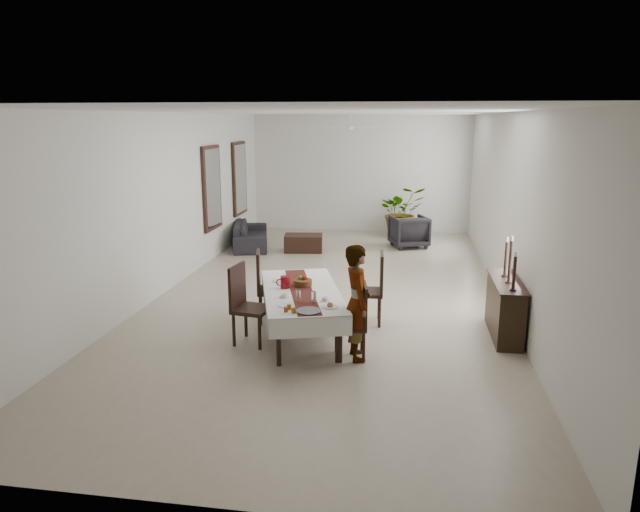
# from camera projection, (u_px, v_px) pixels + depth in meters

# --- Properties ---
(floor) EXTENTS (6.00, 12.00, 0.00)m
(floor) POSITION_uv_depth(u_px,v_px,m) (331.00, 293.00, 10.39)
(floor) COLOR #AFA28B
(floor) RESTS_ON ground
(ceiling) EXTENTS (6.00, 12.00, 0.02)m
(ceiling) POSITION_uv_depth(u_px,v_px,m) (331.00, 112.00, 9.64)
(ceiling) COLOR white
(ceiling) RESTS_ON wall_back
(wall_back) EXTENTS (6.00, 0.02, 3.20)m
(wall_back) POSITION_uv_depth(u_px,v_px,m) (360.00, 174.00, 15.78)
(wall_back) COLOR silver
(wall_back) RESTS_ON floor
(wall_front) EXTENTS (6.00, 0.02, 3.20)m
(wall_front) POSITION_uv_depth(u_px,v_px,m) (222.00, 324.00, 4.25)
(wall_front) COLOR silver
(wall_front) RESTS_ON floor
(wall_left) EXTENTS (0.02, 12.00, 3.20)m
(wall_left) POSITION_uv_depth(u_px,v_px,m) (169.00, 202.00, 10.46)
(wall_left) COLOR silver
(wall_left) RESTS_ON floor
(wall_right) EXTENTS (0.02, 12.00, 3.20)m
(wall_right) POSITION_uv_depth(u_px,v_px,m) (508.00, 210.00, 9.56)
(wall_right) COLOR silver
(wall_right) RESTS_ON floor
(dining_table_top) EXTENTS (1.48, 2.33, 0.05)m
(dining_table_top) POSITION_uv_depth(u_px,v_px,m) (301.00, 292.00, 8.21)
(dining_table_top) COLOR black
(dining_table_top) RESTS_ON table_leg_fl
(table_leg_fl) EXTENTS (0.08, 0.08, 0.63)m
(table_leg_fl) POSITION_uv_depth(u_px,v_px,m) (279.00, 343.00, 7.25)
(table_leg_fl) COLOR black
(table_leg_fl) RESTS_ON floor
(table_leg_fr) EXTENTS (0.08, 0.08, 0.63)m
(table_leg_fr) POSITION_uv_depth(u_px,v_px,m) (340.00, 340.00, 7.35)
(table_leg_fr) COLOR black
(table_leg_fr) RESTS_ON floor
(table_leg_bl) EXTENTS (0.08, 0.08, 0.63)m
(table_leg_bl) POSITION_uv_depth(u_px,v_px,m) (271.00, 295.00, 9.23)
(table_leg_bl) COLOR black
(table_leg_bl) RESTS_ON floor
(table_leg_br) EXTENTS (0.08, 0.08, 0.63)m
(table_leg_br) POSITION_uv_depth(u_px,v_px,m) (319.00, 293.00, 9.33)
(table_leg_br) COLOR black
(table_leg_br) RESTS_ON floor
(tablecloth_top) EXTENTS (1.68, 2.53, 0.01)m
(tablecloth_top) POSITION_uv_depth(u_px,v_px,m) (301.00, 291.00, 8.21)
(tablecloth_top) COLOR white
(tablecloth_top) RESTS_ON dining_table_top
(tablecloth_drape_left) EXTENTS (0.67, 2.23, 0.27)m
(tablecloth_drape_left) POSITION_uv_depth(u_px,v_px,m) (265.00, 301.00, 8.17)
(tablecloth_drape_left) COLOR silver
(tablecloth_drape_left) RESTS_ON dining_table_top
(tablecloth_drape_right) EXTENTS (0.67, 2.23, 0.27)m
(tablecloth_drape_right) POSITION_uv_depth(u_px,v_px,m) (337.00, 298.00, 8.31)
(tablecloth_drape_right) COLOR white
(tablecloth_drape_right) RESTS_ON dining_table_top
(tablecloth_drape_near) EXTENTS (1.02, 0.31, 0.27)m
(tablecloth_drape_near) POSITION_uv_depth(u_px,v_px,m) (311.00, 327.00, 7.12)
(tablecloth_drape_near) COLOR white
(tablecloth_drape_near) RESTS_ON dining_table_top
(tablecloth_drape_far) EXTENTS (1.02, 0.31, 0.27)m
(tablecloth_drape_far) POSITION_uv_depth(u_px,v_px,m) (294.00, 278.00, 9.36)
(tablecloth_drape_far) COLOR white
(tablecloth_drape_far) RESTS_ON dining_table_top
(table_runner) EXTENTS (0.94, 2.25, 0.00)m
(table_runner) POSITION_uv_depth(u_px,v_px,m) (301.00, 290.00, 8.21)
(table_runner) COLOR maroon
(table_runner) RESTS_ON tablecloth_top
(red_pitcher) EXTENTS (0.17, 0.17, 0.18)m
(red_pitcher) POSITION_uv_depth(u_px,v_px,m) (285.00, 282.00, 8.29)
(red_pitcher) COLOR maroon
(red_pitcher) RESTS_ON tablecloth_top
(pitcher_handle) EXTENTS (0.11, 0.05, 0.11)m
(pitcher_handle) POSITION_uv_depth(u_px,v_px,m) (280.00, 282.00, 8.28)
(pitcher_handle) COLOR maroon
(pitcher_handle) RESTS_ON red_pitcher
(wine_glass_near) EXTENTS (0.06, 0.06, 0.15)m
(wine_glass_near) POSITION_uv_depth(u_px,v_px,m) (314.00, 297.00, 7.64)
(wine_glass_near) COLOR white
(wine_glass_near) RESTS_ON tablecloth_top
(wine_glass_mid) EXTENTS (0.06, 0.06, 0.15)m
(wine_glass_mid) POSITION_uv_depth(u_px,v_px,m) (298.00, 296.00, 7.70)
(wine_glass_mid) COLOR white
(wine_glass_mid) RESTS_ON tablecloth_top
(teacup_right) EXTENTS (0.08, 0.08, 0.05)m
(teacup_right) POSITION_uv_depth(u_px,v_px,m) (325.00, 299.00, 7.71)
(teacup_right) COLOR white
(teacup_right) RESTS_ON saucer_right
(saucer_right) EXTENTS (0.14, 0.14, 0.01)m
(saucer_right) POSITION_uv_depth(u_px,v_px,m) (325.00, 301.00, 7.72)
(saucer_right) COLOR white
(saucer_right) RESTS_ON tablecloth_top
(teacup_left) EXTENTS (0.08, 0.08, 0.05)m
(teacup_left) POSITION_uv_depth(u_px,v_px,m) (284.00, 296.00, 7.86)
(teacup_left) COLOR silver
(teacup_left) RESTS_ON saucer_left
(saucer_left) EXTENTS (0.14, 0.14, 0.01)m
(saucer_left) POSITION_uv_depth(u_px,v_px,m) (284.00, 297.00, 7.87)
(saucer_left) COLOR silver
(saucer_left) RESTS_ON tablecloth_top
(plate_near_right) EXTENTS (0.22, 0.22, 0.01)m
(plate_near_right) POSITION_uv_depth(u_px,v_px,m) (330.00, 307.00, 7.46)
(plate_near_right) COLOR white
(plate_near_right) RESTS_ON tablecloth_top
(bread_near_right) EXTENTS (0.08, 0.08, 0.08)m
(bread_near_right) POSITION_uv_depth(u_px,v_px,m) (330.00, 305.00, 7.46)
(bread_near_right) COLOR tan
(bread_near_right) RESTS_ON plate_near_right
(plate_near_left) EXTENTS (0.22, 0.22, 0.01)m
(plate_near_left) POSITION_uv_depth(u_px,v_px,m) (286.00, 305.00, 7.52)
(plate_near_left) COLOR white
(plate_near_left) RESTS_ON tablecloth_top
(plate_far_left) EXTENTS (0.22, 0.22, 0.01)m
(plate_far_left) POSITION_uv_depth(u_px,v_px,m) (279.00, 281.00, 8.65)
(plate_far_left) COLOR silver
(plate_far_left) RESTS_ON tablecloth_top
(serving_tray) EXTENTS (0.32, 0.32, 0.02)m
(serving_tray) POSITION_uv_depth(u_px,v_px,m) (309.00, 311.00, 7.29)
(serving_tray) COLOR #434348
(serving_tray) RESTS_ON tablecloth_top
(jam_jar_a) EXTENTS (0.06, 0.06, 0.07)m
(jam_jar_a) POSITION_uv_depth(u_px,v_px,m) (293.00, 310.00, 7.24)
(jam_jar_a) COLOR #965F15
(jam_jar_a) RESTS_ON tablecloth_top
(jam_jar_b) EXTENTS (0.06, 0.06, 0.07)m
(jam_jar_b) POSITION_uv_depth(u_px,v_px,m) (286.00, 309.00, 7.28)
(jam_jar_b) COLOR #883713
(jam_jar_b) RESTS_ON tablecloth_top
(jam_jar_c) EXTENTS (0.06, 0.06, 0.07)m
(jam_jar_c) POSITION_uv_depth(u_px,v_px,m) (289.00, 307.00, 7.37)
(jam_jar_c) COLOR #925615
(jam_jar_c) RESTS_ON tablecloth_top
(fruit_basket) EXTENTS (0.27, 0.27, 0.09)m
(fruit_basket) POSITION_uv_depth(u_px,v_px,m) (303.00, 283.00, 8.42)
(fruit_basket) COLOR brown
(fruit_basket) RESTS_ON tablecloth_top
(fruit_red) EXTENTS (0.08, 0.08, 0.08)m
(fruit_red) POSITION_uv_depth(u_px,v_px,m) (305.00, 278.00, 8.42)
(fruit_red) COLOR maroon
(fruit_red) RESTS_ON fruit_basket
(fruit_green) EXTENTS (0.07, 0.07, 0.07)m
(fruit_green) POSITION_uv_depth(u_px,v_px,m) (300.00, 278.00, 8.42)
(fruit_green) COLOR #548828
(fruit_green) RESTS_ON fruit_basket
(chair_right_near_seat) EXTENTS (0.48, 0.48, 0.05)m
(chair_right_near_seat) POSITION_uv_depth(u_px,v_px,m) (350.00, 326.00, 7.48)
(chair_right_near_seat) COLOR black
(chair_right_near_seat) RESTS_ON chair_right_near_leg_fl
(chair_right_near_leg_fl) EXTENTS (0.05, 0.05, 0.42)m
(chair_right_near_leg_fl) POSITION_uv_depth(u_px,v_px,m) (364.00, 348.00, 7.37)
(chair_right_near_leg_fl) COLOR black
(chair_right_near_leg_fl) RESTS_ON floor
(chair_right_near_leg_fr) EXTENTS (0.05, 0.05, 0.42)m
(chair_right_near_leg_fr) POSITION_uv_depth(u_px,v_px,m) (362.00, 338.00, 7.70)
(chair_right_near_leg_fr) COLOR black
(chair_right_near_leg_fr) RESTS_ON floor
(chair_right_near_leg_bl) EXTENTS (0.05, 0.05, 0.42)m
(chair_right_near_leg_bl) POSITION_uv_depth(u_px,v_px,m) (337.00, 347.00, 7.37)
(chair_right_near_leg_bl) COLOR black
(chair_right_near_leg_bl) RESTS_ON floor
(chair_right_near_leg_br) EXTENTS (0.05, 0.05, 0.42)m
(chair_right_near_leg_br) POSITION_uv_depth(u_px,v_px,m) (336.00, 337.00, 7.71)
(chair_right_near_leg_br) COLOR black
(chair_right_near_leg_br) RESTS_ON floor
(chair_right_near_back) EXTENTS (0.10, 0.43, 0.54)m
(chair_right_near_back) POSITION_uv_depth(u_px,v_px,m) (365.00, 305.00, 7.41)
(chair_right_near_back) COLOR black
(chair_right_near_back) RESTS_ON chair_right_near_seat
(chair_right_far_seat) EXTENTS (0.50, 0.50, 0.05)m
(chair_right_far_seat) POSITION_uv_depth(u_px,v_px,m) (367.00, 292.00, 8.76)
(chair_right_far_seat) COLOR black
(chair_right_far_seat) RESTS_ON chair_right_far_leg_fl
(chair_right_far_leg_fl) EXTENTS (0.05, 0.05, 0.47)m
(chair_right_far_leg_fl) POSITION_uv_depth(u_px,v_px,m) (379.00, 313.00, 8.62)
(chair_right_far_leg_fl) COLOR black
(chair_right_far_leg_fl) RESTS_ON floor
(chair_right_far_leg_fr) EXTENTS (0.05, 0.05, 0.47)m
(chair_right_far_leg_fr) POSITION_uv_depth(u_px,v_px,m) (379.00, 305.00, 8.99)
(chair_right_far_leg_fr) COLOR black
(chair_right_far_leg_fr) RESTS_ON floor
(chair_right_far_leg_bl) EXTENTS (0.05, 0.05, 0.47)m
(chair_right_far_leg_bl) POSITION_uv_depth(u_px,v_px,m) (354.00, 312.00, 8.65)
(chair_right_far_leg_bl) COLOR black
(chair_right_far_leg_bl) RESTS_ON floor
(chair_right_far_leg_br) EXTENTS (0.05, 0.05, 0.47)m
(chair_right_far_leg_br) POSITION_uv_depth(u_px,v_px,m) (355.00, 304.00, 9.02)
(chair_right_far_leg_br) COLOR black
(chair_right_far_leg_br) RESTS_ON floor
(chair_right_far_back) EXTENTS (0.08, 0.47, 0.60)m
(chair_right_far_back) POSITION_uv_depth(u_px,v_px,m) (382.00, 272.00, 8.66)
(chair_right_far_back) COLOR black
(chair_right_far_back) RESTS_ON chair_right_far_seat
(chair_left_near_seat) EXTENTS (0.54, 0.54, 0.05)m
(chair_left_near_seat) POSITION_uv_depth(u_px,v_px,m) (252.00, 309.00, 7.96)
(chair_left_near_seat) COLOR black
(chair_left_near_seat) RESTS_ON chair_left_near_leg_fl
(chair_left_near_leg_fl) EXTENTS (0.05, 0.05, 0.47)m
(chair_left_near_leg_fl) POSITION_uv_depth(u_px,v_px,m) (246.00, 321.00, 8.26)
(chair_left_near_leg_fl) COLOR black
(chair_left_near_leg_fl) RESTS_ON floor
(chair_left_near_leg_fr) EXTENTS (0.05, 0.05, 0.47)m
(chair_left_near_leg_fr) POSITION_uv_depth(u_px,v_px,m) (234.00, 330.00, 7.90)
(chair_left_near_leg_fr) COLOR black
(chair_left_near_leg_fr) RESTS_ON floor
(chair_left_near_leg_bl) EXTENTS (0.05, 0.05, 0.47)m
(chair_left_near_leg_bl) POSITION_uv_depth(u_px,v_px,m) (271.00, 324.00, 8.15)
(chair_left_near_leg_bl) COLOR black
(chair_left_near_leg_bl) RESTS_ON floor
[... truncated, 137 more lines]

